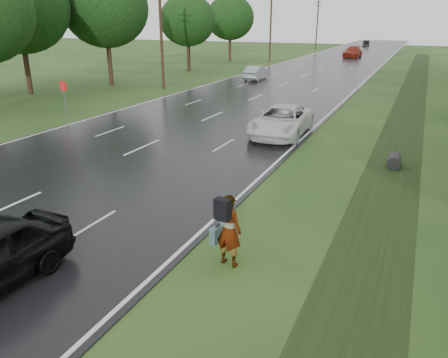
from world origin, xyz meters
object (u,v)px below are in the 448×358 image
object	(u,v)px
pedestrian	(228,229)
white_pickup	(282,121)
road_sign	(64,92)
silver_sedan	(256,73)

from	to	relation	value
pedestrian	white_pickup	world-z (taller)	pedestrian
road_sign	pedestrian	world-z (taller)	road_sign
white_pickup	silver_sedan	world-z (taller)	white_pickup
road_sign	silver_sedan	size ratio (longest dim) A/B	0.54
road_sign	silver_sedan	world-z (taller)	road_sign
white_pickup	silver_sedan	distance (m)	23.01
white_pickup	pedestrian	bearing A→B (deg)	-80.71
pedestrian	road_sign	bearing A→B (deg)	-26.53
road_sign	silver_sedan	bearing A→B (deg)	77.92
road_sign	pedestrian	xyz separation A→B (m)	(16.67, -12.18, -0.65)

